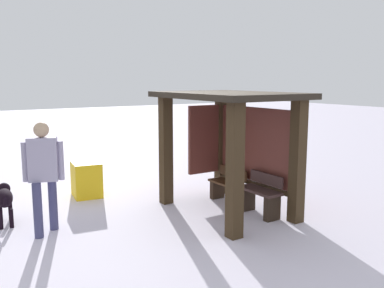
# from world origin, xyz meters

# --- Properties ---
(ground_plane) EXTENTS (60.00, 60.00, 0.00)m
(ground_plane) POSITION_xyz_m (0.00, 0.00, 0.00)
(ground_plane) COLOR silver
(bus_shelter) EXTENTS (2.70, 1.87, 2.25)m
(bus_shelter) POSITION_xyz_m (-0.08, 0.15, 1.59)
(bus_shelter) COLOR #372816
(bus_shelter) RESTS_ON ground
(bench_left_inside) EXTENTS (0.88, 0.35, 0.70)m
(bench_left_inside) POSITION_xyz_m (-0.49, 0.41, 0.31)
(bench_left_inside) COLOR #472C18
(bench_left_inside) RESTS_ON ground
(bench_center_inside) EXTENTS (0.88, 0.36, 0.77)m
(bench_center_inside) POSITION_xyz_m (0.49, 0.41, 0.35)
(bench_center_inside) COLOR #402B28
(bench_center_inside) RESTS_ON ground
(person_walking) EXTENTS (0.43, 0.63, 1.82)m
(person_walking) POSITION_xyz_m (-0.68, -3.15, 1.08)
(person_walking) COLOR #ACA4C1
(person_walking) RESTS_ON ground
(dog) EXTENTS (0.96, 0.35, 0.65)m
(dog) POSITION_xyz_m (-1.54, -3.63, 0.46)
(dog) COLOR black
(dog) RESTS_ON ground
(grit_bin) EXTENTS (0.77, 0.65, 0.74)m
(grit_bin) POSITION_xyz_m (-2.47, -1.88, 0.37)
(grit_bin) COLOR yellow
(grit_bin) RESTS_ON ground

